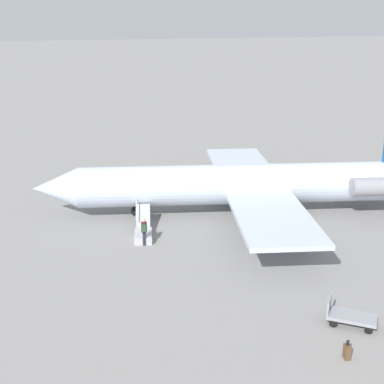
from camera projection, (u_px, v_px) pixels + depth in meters
name	position (u px, v px, depth m)	size (l,w,h in m)	color
ground_plane	(238.00, 213.00, 38.53)	(600.00, 600.00, 0.00)	gray
airplane_main	(252.00, 183.00, 37.90)	(28.93, 22.11, 7.41)	silver
boarding_stairs	(143.00, 232.00, 34.18)	(2.02, 4.14, 1.80)	#B2B2B7
passenger	(144.00, 230.00, 32.82)	(0.41, 0.56, 1.74)	#23232D
luggage_cart	(349.00, 316.00, 24.44)	(2.39, 2.26, 1.22)	gray
suitcase	(347.00, 352.00, 22.05)	(0.29, 0.40, 0.88)	brown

